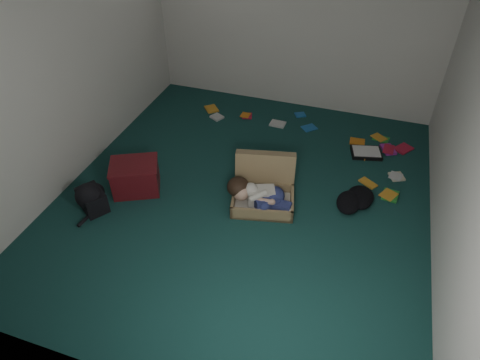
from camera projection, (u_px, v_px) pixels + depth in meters
The scene contains 12 objects.
floor at pixel (244, 196), 4.84m from camera, with size 4.50×4.50×0.00m, color #163F3B.
wall_back at pixel (297, 16), 5.67m from camera, with size 4.50×4.50×0.00m, color silver.
wall_front at pixel (120, 275), 2.37m from camera, with size 4.50×4.50×0.00m, color silver.
wall_left at pixel (65, 64), 4.51m from camera, with size 4.50×4.50×0.00m, color silver.
wall_right at pixel (475, 129), 3.53m from camera, with size 4.50×4.50×0.00m, color silver.
suitcase at pixel (264, 188), 4.72m from camera, with size 0.79×0.78×0.49m.
person at pixel (259, 195), 4.57m from camera, with size 0.74×0.36×0.30m.
maroon_bin at pixel (135, 177), 4.82m from camera, with size 0.65×0.60×0.36m.
backpack at pixel (92, 199), 4.61m from camera, with size 0.42×0.34×0.25m, color black, non-canonical shape.
clothing_pile at pixel (349, 197), 4.71m from camera, with size 0.45×0.37×0.14m, color black, non-canonical shape.
paper_tray at pixel (366, 153), 5.45m from camera, with size 0.43×0.36×0.05m.
book_scatter at pixel (325, 141), 5.69m from camera, with size 2.94×1.65×0.02m.
Camera 1 is at (1.10, -3.46, 3.21)m, focal length 32.00 mm.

